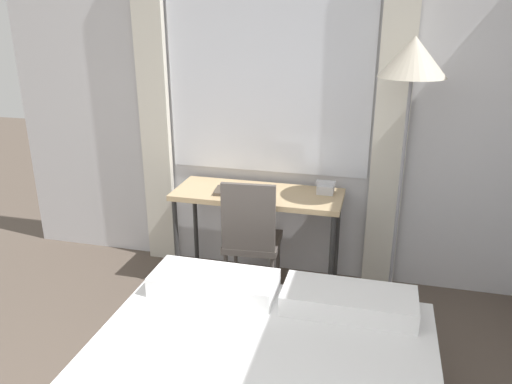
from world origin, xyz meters
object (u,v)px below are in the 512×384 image
(desk_chair, at_px, (251,235))
(book, at_px, (234,191))
(standing_lamp, at_px, (412,77))
(telephone, at_px, (326,188))
(desk, at_px, (258,201))

(desk_chair, height_order, book, desk_chair)
(standing_lamp, distance_m, telephone, 1.00)
(desk_chair, xyz_separation_m, telephone, (0.49, 0.32, 0.30))
(desk, distance_m, book, 0.19)
(telephone, bearing_deg, desk_chair, -146.90)
(telephone, relative_size, book, 0.45)
(standing_lamp, xyz_separation_m, book, (-1.17, 0.01, -0.87))
(desk, distance_m, telephone, 0.52)
(desk, relative_size, book, 4.07)
(telephone, bearing_deg, desk, -166.69)
(book, bearing_deg, telephone, 14.36)
(desk_chair, height_order, telephone, desk_chair)
(desk, height_order, book, book)
(desk, xyz_separation_m, telephone, (0.49, 0.12, 0.11))
(standing_lamp, bearing_deg, book, 179.44)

